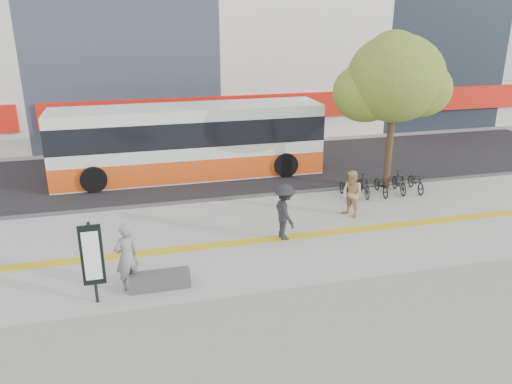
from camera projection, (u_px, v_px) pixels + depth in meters
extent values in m
plane|color=slate|center=(244.00, 259.00, 15.23)|extent=(120.00, 120.00, 0.00)
cube|color=gray|center=(234.00, 238.00, 16.58)|extent=(40.00, 7.00, 0.08)
cube|color=gold|center=(237.00, 243.00, 16.11)|extent=(40.00, 0.45, 0.01)
cube|color=black|center=(200.00, 172.00, 23.42)|extent=(40.00, 8.00, 0.06)
cube|color=#3E3E41|center=(215.00, 200.00, 19.76)|extent=(40.00, 0.25, 0.14)
cube|color=red|center=(221.00, 108.00, 27.83)|extent=(19.00, 0.50, 1.40)
cube|color=red|center=(499.00, 96.00, 32.06)|extent=(15.20, 0.50, 1.40)
cube|color=#3E3E41|center=(160.00, 280.00, 13.42)|extent=(1.60, 0.45, 0.45)
cylinder|color=black|center=(93.00, 263.00, 12.47)|extent=(0.08, 0.08, 2.20)
cube|color=black|center=(92.00, 255.00, 12.40)|extent=(0.55, 0.08, 1.60)
cube|color=white|center=(92.00, 256.00, 12.35)|extent=(0.40, 0.02, 1.30)
cylinder|color=#382219|center=(389.00, 151.00, 20.64)|extent=(0.28, 0.28, 3.20)
ellipsoid|color=#3A6020|center=(396.00, 78.00, 19.65)|extent=(3.80, 3.80, 3.42)
ellipsoid|color=#3A6020|center=(365.00, 93.00, 20.07)|extent=(2.60, 2.60, 2.34)
ellipsoid|color=#3A6020|center=(421.00, 89.00, 19.63)|extent=(2.40, 2.40, 2.16)
ellipsoid|color=#3A6020|center=(394.00, 55.00, 20.18)|extent=(2.20, 2.20, 1.98)
cube|color=silver|center=(189.00, 141.00, 22.31)|extent=(11.74, 2.45, 3.13)
cube|color=#D44914|center=(190.00, 164.00, 22.65)|extent=(11.76, 2.47, 0.98)
cube|color=black|center=(189.00, 130.00, 22.12)|extent=(11.76, 2.47, 1.08)
cylinder|color=black|center=(94.00, 179.00, 20.57)|extent=(1.08, 0.34, 1.08)
cylinder|color=black|center=(96.00, 163.00, 22.80)|extent=(1.08, 0.34, 1.08)
cylinder|color=black|center=(286.00, 165.00, 22.51)|extent=(1.08, 0.34, 1.08)
cylinder|color=black|center=(271.00, 151.00, 24.73)|extent=(1.08, 0.34, 1.08)
imported|color=black|center=(346.00, 188.00, 19.90)|extent=(0.73, 1.58, 0.80)
imported|color=black|center=(364.00, 185.00, 20.07)|extent=(0.62, 1.52, 0.89)
imported|color=black|center=(382.00, 185.00, 20.27)|extent=(0.73, 1.58, 0.80)
imported|color=black|center=(399.00, 182.00, 20.44)|extent=(0.62, 1.52, 0.89)
imported|color=black|center=(416.00, 182.00, 20.63)|extent=(0.73, 1.58, 0.80)
imported|color=black|center=(126.00, 257.00, 13.17)|extent=(0.81, 0.71, 1.86)
imported|color=tan|center=(352.00, 194.00, 17.90)|extent=(0.93, 1.02, 1.70)
imported|color=black|center=(285.00, 212.00, 16.13)|extent=(0.76, 1.23, 1.84)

